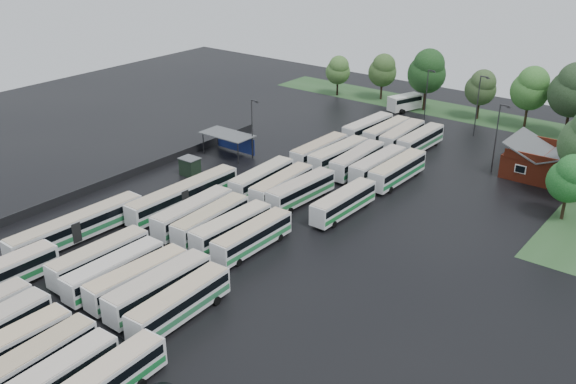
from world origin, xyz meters
The scene contains 49 objects.
ground centered at (0.00, 0.00, 0.00)m, with size 160.00×160.00×0.00m, color black.
brick_building centered at (24.00, 42.77, 1.87)m, with size 10.07×8.60×5.39m.
wash_shed centered at (-17.20, 22.02, 2.99)m, with size 8.20×4.20×3.58m.
utility_hut centered at (-16.20, 12.60, 1.32)m, with size 2.70×2.20×2.62m.
grass_strip_north centered at (2.00, 64.80, 0.01)m, with size 80.00×10.00×0.01m, color #294D25.
west_fence centered at (-22.20, 8.00, 0.60)m, with size 0.10×50.00×1.20m, color #2D2D30.
bus_r0c2 centered at (2.15, -26.20, 1.71)m, with size 2.60×11.19×3.10m.
bus_r0c3 centered at (5.38, -25.83, 1.70)m, with size 2.81×11.20×3.09m.
bus_r0c4 centered at (8.53, -26.11, 1.71)m, with size 2.73×11.22×3.10m.
bus_r1c0 centered at (-4.28, -12.07, 1.73)m, with size 2.60×11.35×3.15m.
bus_r1c1 centered at (-1.03, -12.70, 1.71)m, with size 2.49×11.19×3.11m.
bus_r1c2 centered at (2.03, -12.26, 1.71)m, with size 2.94×11.26×3.10m.
bus_r1c3 centered at (5.04, -12.16, 1.79)m, with size 2.60×11.74×3.26m.
bus_r1c4 centered at (8.48, -12.69, 1.75)m, with size 2.89×11.55×3.19m.
bus_r2c0 centered at (-4.23, 1.45, 1.78)m, with size 2.87×11.71×3.24m.
bus_r2c1 centered at (-1.25, 1.46, 1.73)m, with size 2.94×11.37×3.14m.
bus_r2c2 centered at (1.94, 1.52, 1.71)m, with size 2.74×11.24×3.11m.
bus_r2c3 centered at (5.24, 1.36, 1.71)m, with size 2.41×11.16×3.11m.
bus_r3c0 centered at (-4.54, 14.69, 1.74)m, with size 2.93×11.48×3.17m.
bus_r3c1 centered at (-1.02, 14.57, 1.73)m, with size 2.93×11.37×3.14m.
bus_r3c2 centered at (1.92, 14.88, 1.72)m, with size 2.93×11.34×3.13m.
bus_r3c4 centered at (8.29, 15.12, 1.72)m, with size 2.56×11.24×3.12m.
bus_r4c0 centered at (-4.59, 28.17, 1.75)m, with size 2.56×11.47×3.19m.
bus_r4c1 centered at (-1.26, 28.32, 1.79)m, with size 2.96×11.81×3.26m.
bus_r4c2 centered at (2.05, 28.24, 1.79)m, with size 2.94×11.76×3.25m.
bus_r4c3 centered at (5.38, 28.42, 1.77)m, with size 2.65×11.61×3.22m.
bus_r4c4 centered at (8.51, 28.41, 1.80)m, with size 2.66×11.77×3.27m.
bus_r5c0 centered at (-4.54, 41.99, 1.75)m, with size 2.97×11.52×3.18m.
bus_r5c1 centered at (-1.08, 42.21, 1.71)m, with size 2.56×11.19×3.10m.
bus_r5c2 centered at (1.91, 41.88, 1.74)m, with size 2.83×11.46×3.17m.
bus_r5c3 centered at (5.08, 42.02, 1.72)m, with size 2.52×11.26×3.13m.
artic_bus_west_b centered at (-8.94, 4.49, 1.76)m, with size 2.73×17.14×3.17m.
artic_bus_west_c centered at (-12.13, -9.23, 1.75)m, with size 2.88×17.05×3.15m.
minibus centered at (-7.36, 59.99, 1.61)m, with size 4.54×7.06×2.89m.
tree_north_0 centered at (-23.11, 60.86, 5.27)m, with size 4.95×4.95×8.20m.
tree_north_1 centered at (-14.58, 63.80, 5.93)m, with size 5.57×5.57×9.23m.
tree_north_2 centered at (-4.35, 62.20, 7.55)m, with size 7.08×7.08×11.73m.
tree_north_3 centered at (5.81, 63.21, 5.89)m, with size 5.54×5.54×9.17m.
tree_north_4 centered at (14.20, 63.95, 6.96)m, with size 6.54×6.54×10.82m.
tree_north_5 centered at (21.49, 62.31, 8.21)m, with size 7.70×7.70×12.76m.
tree_east_0 centered at (30.41, 30.56, 5.55)m, with size 5.21×5.21×8.64m.
lamp_post_ne centered at (17.62, 40.27, 5.89)m, with size 1.56×0.30×10.15m.
lamp_post_nw centered at (-13.31, 23.12, 5.39)m, with size 1.43×0.28×9.28m.
lamp_post_back_w centered at (-1.17, 56.15, 5.41)m, with size 1.44×0.28×9.32m.
lamp_post_back_e centered at (9.23, 53.68, 5.99)m, with size 1.59×0.31×10.32m.
puddle_0 centered at (-3.29, -22.37, 0.00)m, with size 5.75×5.75×0.01m, color black.
puddle_1 centered at (6.35, -19.77, 0.00)m, with size 3.55×3.55×0.01m, color black.
puddle_2 centered at (-10.39, 0.00, 0.00)m, with size 4.53×4.53×0.01m, color black.
puddle_3 centered at (3.06, -1.75, 0.00)m, with size 3.76×3.76×0.01m, color black.
Camera 1 is at (46.97, -46.01, 35.25)m, focal length 40.00 mm.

